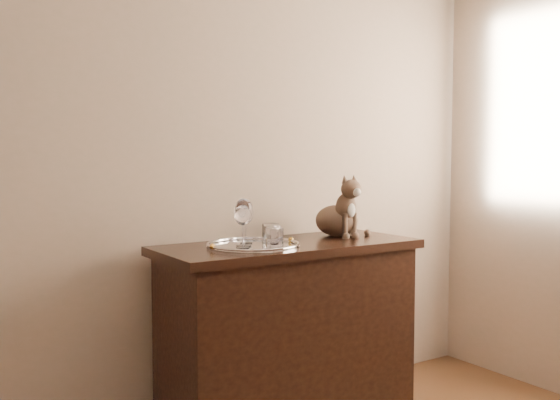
% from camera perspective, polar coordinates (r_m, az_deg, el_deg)
% --- Properties ---
extents(wall_back, '(4.00, 0.10, 2.70)m').
position_cam_1_polar(wall_back, '(2.80, -13.16, 6.19)').
color(wall_back, tan).
rests_on(wall_back, ground).
extents(sideboard, '(1.20, 0.50, 0.85)m').
position_cam_1_polar(sideboard, '(2.90, 0.79, -12.27)').
color(sideboard, black).
rests_on(sideboard, ground).
extents(tray, '(0.40, 0.40, 0.01)m').
position_cam_1_polar(tray, '(2.68, -2.47, -4.24)').
color(tray, silver).
rests_on(tray, sideboard).
extents(wine_glass_b, '(0.06, 0.06, 0.17)m').
position_cam_1_polar(wine_glass_b, '(2.73, -3.12, -2.21)').
color(wine_glass_b, silver).
rests_on(wine_glass_b, tray).
extents(wine_glass_c, '(0.07, 0.07, 0.18)m').
position_cam_1_polar(wine_glass_c, '(2.59, -3.43, -2.44)').
color(wine_glass_c, white).
rests_on(wine_glass_c, tray).
extents(wine_glass_d, '(0.08, 0.08, 0.20)m').
position_cam_1_polar(wine_glass_d, '(2.63, -3.34, -2.07)').
color(wine_glass_d, white).
rests_on(wine_glass_d, tray).
extents(tumbler_a, '(0.08, 0.08, 0.09)m').
position_cam_1_polar(tumbler_a, '(2.65, -0.70, -3.33)').
color(tumbler_a, silver).
rests_on(tumbler_a, tray).
extents(tumbler_b, '(0.07, 0.07, 0.08)m').
position_cam_1_polar(tumbler_b, '(2.58, -0.51, -3.53)').
color(tumbler_b, silver).
rests_on(tumbler_b, tray).
extents(tumbler_c, '(0.07, 0.07, 0.08)m').
position_cam_1_polar(tumbler_c, '(2.76, -0.87, -3.05)').
color(tumbler_c, silver).
rests_on(tumbler_c, tray).
extents(cat, '(0.31, 0.29, 0.30)m').
position_cam_1_polar(cat, '(3.05, 5.20, -0.48)').
color(cat, brown).
rests_on(cat, sideboard).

